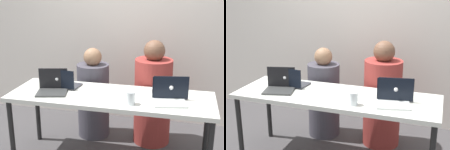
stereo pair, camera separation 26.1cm
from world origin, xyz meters
TOP-DOWN VIEW (x-y plane):
  - back_wall at (0.00, 1.19)m, footprint 5.08×0.10m
  - desk at (0.00, 0.00)m, footprint 1.95×0.65m
  - person_on_left at (-0.35, 0.56)m, footprint 0.40×0.40m
  - person_on_right at (0.35, 0.56)m, footprint 0.48×0.48m
  - laptop_back_left at (-0.55, 0.10)m, footprint 0.38×0.25m
  - laptop_front_right at (0.56, -0.06)m, footprint 0.33×0.28m
  - laptop_back_right at (0.55, 0.08)m, footprint 0.35×0.29m
  - laptop_front_left at (-0.57, -0.06)m, footprint 0.33×0.29m
  - water_glass_right at (0.23, -0.19)m, footprint 0.08×0.08m

SIDE VIEW (x-z plane):
  - person_on_left at x=-0.35m, z-range -0.06..1.00m
  - person_on_right at x=0.35m, z-range -0.07..1.11m
  - desk at x=0.00m, z-range 0.30..1.03m
  - laptop_back_left at x=-0.55m, z-range 0.67..0.88m
  - laptop_front_right at x=0.56m, z-range 0.67..0.89m
  - laptop_front_left at x=-0.57m, z-range 0.67..0.89m
  - laptop_back_right at x=0.55m, z-range 0.67..0.89m
  - water_glass_right at x=0.23m, z-range 0.72..0.84m
  - back_wall at x=0.00m, z-range 0.00..2.36m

